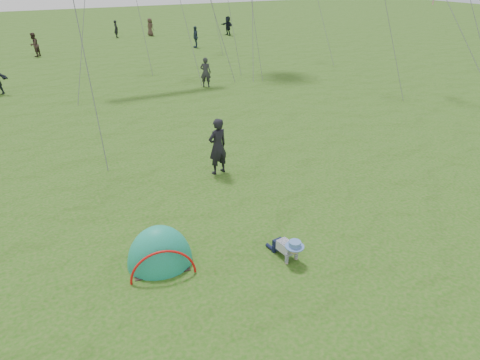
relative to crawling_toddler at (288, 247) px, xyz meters
name	(u,v)px	position (x,y,z in m)	size (l,w,h in m)	color
ground	(304,257)	(0.37, -0.15, -0.31)	(140.00, 140.00, 0.00)	#165409
crawling_toddler	(288,247)	(0.00, 0.00, 0.00)	(0.57, 0.82, 0.63)	black
popup_tent	(161,263)	(-2.80, 1.22, -0.31)	(1.54, 1.27, 1.99)	#1B8551
standing_adult	(218,146)	(0.50, 5.09, 0.65)	(0.71, 0.46, 1.94)	black
crowd_person_0	(206,72)	(4.66, 15.80, 0.52)	(0.61, 0.40, 1.68)	#28292C
crowd_person_2	(195,37)	(9.04, 28.17, 0.56)	(1.02, 0.42, 1.74)	#273647
crowd_person_5	(228,26)	(14.57, 33.33, 0.58)	(1.66, 0.53, 1.79)	black
crowd_person_6	(116,29)	(4.36, 36.88, 0.47)	(0.58, 0.38, 1.58)	black
crowd_person_7	(34,45)	(-3.37, 30.19, 0.56)	(0.85, 0.66, 1.74)	#3F2C28
crowd_person_10	(150,27)	(7.59, 36.44, 0.51)	(0.80, 0.52, 1.65)	#433129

